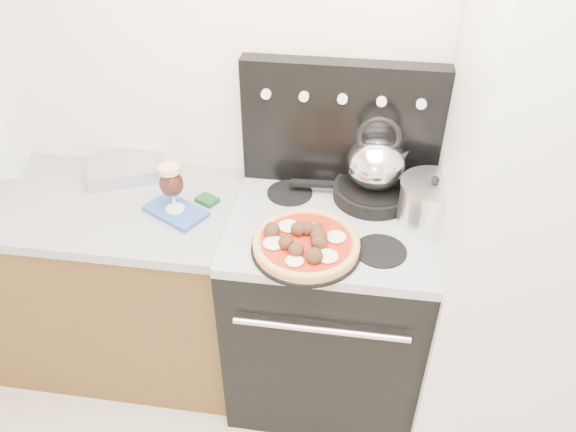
% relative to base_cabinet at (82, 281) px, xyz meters
% --- Properties ---
extents(room_shell, '(3.52, 3.01, 2.52)m').
position_rel_base_cabinet_xyz_m(room_shell, '(1.02, -0.91, 0.82)').
color(room_shell, beige).
rests_on(room_shell, ground).
extents(base_cabinet, '(1.45, 0.60, 0.86)m').
position_rel_base_cabinet_xyz_m(base_cabinet, '(0.00, 0.00, 0.00)').
color(base_cabinet, brown).
rests_on(base_cabinet, ground).
extents(countertop, '(1.48, 0.63, 0.04)m').
position_rel_base_cabinet_xyz_m(countertop, '(0.00, 0.00, 0.45)').
color(countertop, '#9C9C9E').
rests_on(countertop, base_cabinet).
extents(stove_body, '(0.76, 0.65, 0.88)m').
position_rel_base_cabinet_xyz_m(stove_body, '(1.10, -0.02, 0.01)').
color(stove_body, black).
rests_on(stove_body, ground).
extents(cooktop, '(0.76, 0.65, 0.04)m').
position_rel_base_cabinet_xyz_m(cooktop, '(1.10, -0.02, 0.47)').
color(cooktop, '#ADADB2').
rests_on(cooktop, stove_body).
extents(backguard, '(0.76, 0.08, 0.50)m').
position_rel_base_cabinet_xyz_m(backguard, '(1.10, 0.25, 0.74)').
color(backguard, black).
rests_on(backguard, cooktop).
extents(fridge, '(0.64, 0.68, 1.90)m').
position_rel_base_cabinet_xyz_m(fridge, '(1.80, -0.05, 0.52)').
color(fridge, silver).
rests_on(fridge, ground).
extents(foil_sheet, '(0.35, 0.31, 0.06)m').
position_rel_base_cabinet_xyz_m(foil_sheet, '(0.22, 0.19, 0.50)').
color(foil_sheet, silver).
rests_on(foil_sheet, countertop).
extents(oven_mitt, '(0.27, 0.23, 0.02)m').
position_rel_base_cabinet_xyz_m(oven_mitt, '(0.51, -0.04, 0.48)').
color(oven_mitt, '#2D53A9').
rests_on(oven_mitt, countertop).
extents(beer_glass, '(0.11, 0.11, 0.19)m').
position_rel_base_cabinet_xyz_m(beer_glass, '(0.51, -0.04, 0.59)').
color(beer_glass, black).
rests_on(beer_glass, oven_mitt).
extents(pizza_pan, '(0.40, 0.40, 0.01)m').
position_rel_base_cabinet_xyz_m(pizza_pan, '(1.03, -0.20, 0.50)').
color(pizza_pan, black).
rests_on(pizza_pan, cooktop).
extents(pizza, '(0.39, 0.39, 0.05)m').
position_rel_base_cabinet_xyz_m(pizza, '(1.03, -0.20, 0.53)').
color(pizza, '#E6B059').
rests_on(pizza, pizza_pan).
extents(skillet, '(0.32, 0.32, 0.05)m').
position_rel_base_cabinet_xyz_m(skillet, '(1.25, 0.14, 0.52)').
color(skillet, black).
rests_on(skillet, cooktop).
extents(tea_kettle, '(0.28, 0.28, 0.25)m').
position_rel_base_cabinet_xyz_m(tea_kettle, '(1.25, 0.14, 0.67)').
color(tea_kettle, white).
rests_on(tea_kettle, skillet).
extents(stock_pot, '(0.29, 0.29, 0.16)m').
position_rel_base_cabinet_xyz_m(stock_pot, '(1.45, 0.01, 0.57)').
color(stock_pot, silver).
rests_on(stock_pot, cooktop).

